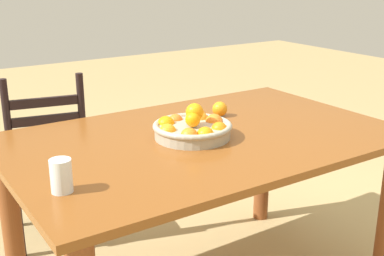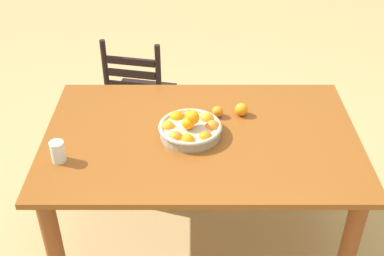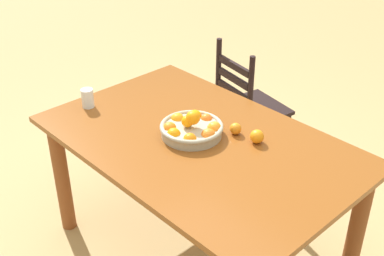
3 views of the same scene
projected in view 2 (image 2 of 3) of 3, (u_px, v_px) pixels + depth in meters
name	position (u px, v px, depth m)	size (l,w,h in m)	color
ground_plane	(201.00, 239.00, 2.95)	(12.00, 12.00, 0.00)	tan
dining_table	(203.00, 155.00, 2.59)	(1.60, 1.02, 0.77)	brown
chair_near_window	(142.00, 99.00, 3.40)	(0.48, 0.48, 0.94)	black
fruit_bowl	(192.00, 128.00, 2.49)	(0.32, 0.32, 0.14)	#A5A18C
orange_loose_0	(219.00, 112.00, 2.63)	(0.06, 0.06, 0.06)	orange
orange_loose_1	(243.00, 110.00, 2.64)	(0.07, 0.07, 0.07)	orange
drinking_glass	(60.00, 151.00, 2.31)	(0.07, 0.07, 0.11)	silver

